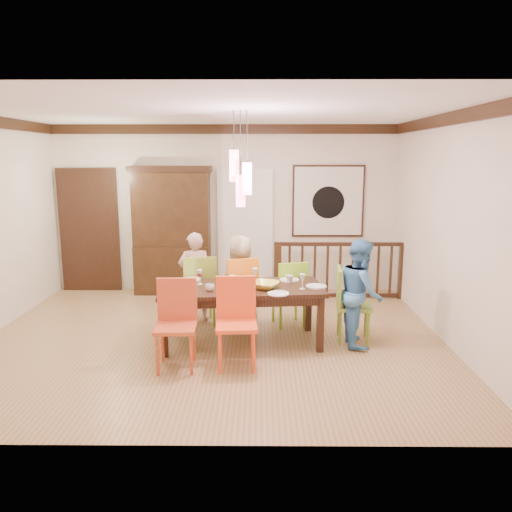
{
  "coord_description": "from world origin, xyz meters",
  "views": [
    {
      "loc": [
        0.61,
        -6.25,
        2.35
      ],
      "look_at": [
        0.56,
        0.16,
        1.08
      ],
      "focal_mm": 35.0,
      "sensor_mm": 36.0,
      "label": 1
    }
  ],
  "objects_px": {
    "dining_table": "(241,293)",
    "person_far_left": "(195,277)",
    "person_far_mid": "(240,279)",
    "chair_end_right": "(354,300)",
    "china_hutch": "(172,230)",
    "person_end_right": "(360,292)",
    "balustrade": "(340,269)",
    "chair_far_left": "(199,284)"
  },
  "relations": [
    {
      "from": "dining_table",
      "to": "person_far_left",
      "type": "xyz_separation_m",
      "value": [
        -0.7,
        0.9,
        -0.01
      ]
    },
    {
      "from": "dining_table",
      "to": "person_far_mid",
      "type": "relative_size",
      "value": 1.67
    },
    {
      "from": "chair_end_right",
      "to": "dining_table",
      "type": "bearing_deg",
      "value": 99.1
    },
    {
      "from": "chair_end_right",
      "to": "person_far_left",
      "type": "distance_m",
      "value": 2.3
    },
    {
      "from": "china_hutch",
      "to": "person_end_right",
      "type": "xyz_separation_m",
      "value": [
        2.79,
        -2.47,
        -0.43
      ]
    },
    {
      "from": "person_far_left",
      "to": "person_end_right",
      "type": "xyz_separation_m",
      "value": [
        2.2,
        -0.92,
        0.03
      ]
    },
    {
      "from": "balustrade",
      "to": "china_hutch",
      "type": "bearing_deg",
      "value": 173.28
    },
    {
      "from": "chair_end_right",
      "to": "balustrade",
      "type": "bearing_deg",
      "value": 2.22
    },
    {
      "from": "chair_end_right",
      "to": "china_hutch",
      "type": "xyz_separation_m",
      "value": [
        -2.74,
        2.37,
        0.56
      ]
    },
    {
      "from": "china_hutch",
      "to": "person_far_mid",
      "type": "relative_size",
      "value": 1.74
    },
    {
      "from": "balustrade",
      "to": "dining_table",
      "type": "bearing_deg",
      "value": -126.9
    },
    {
      "from": "person_far_left",
      "to": "person_end_right",
      "type": "bearing_deg",
      "value": 150.36
    },
    {
      "from": "china_hutch",
      "to": "chair_end_right",
      "type": "bearing_deg",
      "value": -40.94
    },
    {
      "from": "person_far_left",
      "to": "china_hutch",
      "type": "bearing_deg",
      "value": -76.25
    },
    {
      "from": "dining_table",
      "to": "chair_far_left",
      "type": "bearing_deg",
      "value": 124.8
    },
    {
      "from": "china_hutch",
      "to": "balustrade",
      "type": "relative_size",
      "value": 0.99
    },
    {
      "from": "dining_table",
      "to": "chair_end_right",
      "type": "distance_m",
      "value": 1.45
    },
    {
      "from": "chair_end_right",
      "to": "person_far_mid",
      "type": "bearing_deg",
      "value": 68.2
    },
    {
      "from": "chair_end_right",
      "to": "person_end_right",
      "type": "distance_m",
      "value": 0.17
    },
    {
      "from": "china_hutch",
      "to": "dining_table",
      "type": "bearing_deg",
      "value": -62.22
    },
    {
      "from": "person_far_left",
      "to": "person_far_mid",
      "type": "distance_m",
      "value": 0.66
    },
    {
      "from": "china_hutch",
      "to": "person_far_left",
      "type": "xyz_separation_m",
      "value": [
        0.59,
        -1.55,
        -0.46
      ]
    },
    {
      "from": "person_far_mid",
      "to": "person_end_right",
      "type": "relative_size",
      "value": 0.94
    },
    {
      "from": "chair_far_left",
      "to": "chair_end_right",
      "type": "relative_size",
      "value": 1.05
    },
    {
      "from": "chair_far_left",
      "to": "person_end_right",
      "type": "distance_m",
      "value": 2.27
    },
    {
      "from": "dining_table",
      "to": "person_far_mid",
      "type": "bearing_deg",
      "value": 87.55
    },
    {
      "from": "chair_far_left",
      "to": "china_hutch",
      "type": "bearing_deg",
      "value": -81.97
    },
    {
      "from": "person_far_left",
      "to": "person_end_right",
      "type": "height_order",
      "value": "person_end_right"
    },
    {
      "from": "person_far_left",
      "to": "dining_table",
      "type": "bearing_deg",
      "value": 120.94
    },
    {
      "from": "dining_table",
      "to": "china_hutch",
      "type": "height_order",
      "value": "china_hutch"
    },
    {
      "from": "chair_end_right",
      "to": "person_far_left",
      "type": "height_order",
      "value": "person_far_left"
    },
    {
      "from": "person_far_mid",
      "to": "chair_end_right",
      "type": "bearing_deg",
      "value": 127.71
    },
    {
      "from": "dining_table",
      "to": "person_end_right",
      "type": "height_order",
      "value": "person_end_right"
    },
    {
      "from": "person_far_mid",
      "to": "balustrade",
      "type": "bearing_deg",
      "value": -167.16
    },
    {
      "from": "chair_far_left",
      "to": "person_far_mid",
      "type": "xyz_separation_m",
      "value": [
        0.59,
        0.12,
        0.06
      ]
    },
    {
      "from": "dining_table",
      "to": "china_hutch",
      "type": "relative_size",
      "value": 0.96
    },
    {
      "from": "person_end_right",
      "to": "person_far_left",
      "type": "bearing_deg",
      "value": 67.71
    },
    {
      "from": "china_hutch",
      "to": "person_far_mid",
      "type": "height_order",
      "value": "china_hutch"
    },
    {
      "from": "dining_table",
      "to": "person_far_left",
      "type": "relative_size",
      "value": 1.62
    },
    {
      "from": "balustrade",
      "to": "person_far_left",
      "type": "distance_m",
      "value": 2.59
    },
    {
      "from": "dining_table",
      "to": "chair_far_left",
      "type": "xyz_separation_m",
      "value": [
        -0.63,
        0.75,
        -0.08
      ]
    },
    {
      "from": "dining_table",
      "to": "person_end_right",
      "type": "relative_size",
      "value": 1.56
    }
  ]
}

